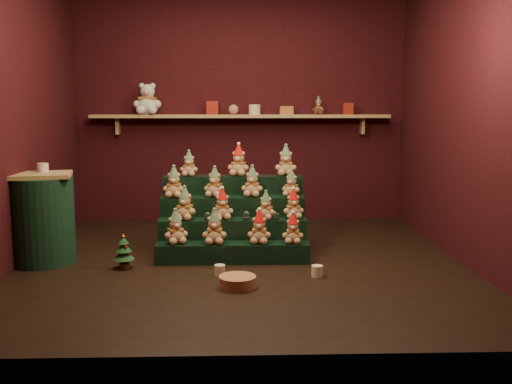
{
  "coord_description": "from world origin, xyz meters",
  "views": [
    {
      "loc": [
        -0.04,
        -5.09,
        1.41
      ],
      "look_at": [
        0.13,
        0.25,
        0.61
      ],
      "focal_mm": 40.0,
      "sensor_mm": 36.0,
      "label": 1
    }
  ],
  "objects_px": {
    "mini_christmas_tree": "(124,251)",
    "white_bear": "(148,95)",
    "side_table": "(42,219)",
    "wicker_basket": "(237,282)",
    "snow_globe_b": "(246,215)",
    "snow_globe_c": "(276,216)",
    "snow_globe_a": "(208,216)",
    "mug_left": "(220,270)",
    "riser_tier_front": "(233,253)",
    "brown_bear": "(318,106)",
    "mug_right": "(317,271)"
  },
  "relations": [
    {
      "from": "snow_globe_c",
      "to": "side_table",
      "type": "xyz_separation_m",
      "value": [
        -2.14,
        -0.12,
        0.01
      ]
    },
    {
      "from": "mug_left",
      "to": "wicker_basket",
      "type": "bearing_deg",
      "value": -65.52
    },
    {
      "from": "snow_globe_b",
      "to": "mug_right",
      "type": "xyz_separation_m",
      "value": [
        0.58,
        -0.64,
        -0.36
      ]
    },
    {
      "from": "riser_tier_front",
      "to": "snow_globe_b",
      "type": "xyz_separation_m",
      "value": [
        0.13,
        0.16,
        0.31
      ]
    },
    {
      "from": "snow_globe_b",
      "to": "wicker_basket",
      "type": "xyz_separation_m",
      "value": [
        -0.09,
        -0.9,
        -0.36
      ]
    },
    {
      "from": "mini_christmas_tree",
      "to": "white_bear",
      "type": "relative_size",
      "value": 0.68
    },
    {
      "from": "snow_globe_c",
      "to": "mug_right",
      "type": "bearing_deg",
      "value": -64.57
    },
    {
      "from": "mug_right",
      "to": "brown_bear",
      "type": "xyz_separation_m",
      "value": [
        0.32,
        2.33,
        1.38
      ]
    },
    {
      "from": "snow_globe_b",
      "to": "side_table",
      "type": "xyz_separation_m",
      "value": [
        -1.86,
        -0.12,
        0.0
      ]
    },
    {
      "from": "mini_christmas_tree",
      "to": "white_bear",
      "type": "height_order",
      "value": "white_bear"
    },
    {
      "from": "side_table",
      "to": "white_bear",
      "type": "distance_m",
      "value": 2.25
    },
    {
      "from": "mini_christmas_tree",
      "to": "snow_globe_b",
      "type": "bearing_deg",
      "value": 17.29
    },
    {
      "from": "mini_christmas_tree",
      "to": "snow_globe_c",
      "type": "bearing_deg",
      "value": 13.9
    },
    {
      "from": "snow_globe_a",
      "to": "mug_left",
      "type": "height_order",
      "value": "snow_globe_a"
    },
    {
      "from": "snow_globe_c",
      "to": "white_bear",
      "type": "height_order",
      "value": "white_bear"
    },
    {
      "from": "white_bear",
      "to": "brown_bear",
      "type": "bearing_deg",
      "value": 1.92
    },
    {
      "from": "side_table",
      "to": "mini_christmas_tree",
      "type": "distance_m",
      "value": 0.84
    },
    {
      "from": "riser_tier_front",
      "to": "mini_christmas_tree",
      "type": "distance_m",
      "value": 0.97
    },
    {
      "from": "riser_tier_front",
      "to": "snow_globe_b",
      "type": "distance_m",
      "value": 0.38
    },
    {
      "from": "mini_christmas_tree",
      "to": "white_bear",
      "type": "xyz_separation_m",
      "value": [
        -0.07,
        2.03,
        1.4
      ]
    },
    {
      "from": "snow_globe_c",
      "to": "snow_globe_a",
      "type": "bearing_deg",
      "value": 180.0
    },
    {
      "from": "snow_globe_b",
      "to": "snow_globe_c",
      "type": "bearing_deg",
      "value": 0.0
    },
    {
      "from": "riser_tier_front",
      "to": "white_bear",
      "type": "relative_size",
      "value": 2.99
    },
    {
      "from": "snow_globe_a",
      "to": "brown_bear",
      "type": "distance_m",
      "value": 2.34
    },
    {
      "from": "white_bear",
      "to": "snow_globe_c",
      "type": "bearing_deg",
      "value": -47.81
    },
    {
      "from": "snow_globe_a",
      "to": "side_table",
      "type": "height_order",
      "value": "side_table"
    },
    {
      "from": "riser_tier_front",
      "to": "mug_left",
      "type": "xyz_separation_m",
      "value": [
        -0.11,
        -0.42,
        -0.04
      ]
    },
    {
      "from": "mug_left",
      "to": "brown_bear",
      "type": "relative_size",
      "value": 0.44
    },
    {
      "from": "riser_tier_front",
      "to": "wicker_basket",
      "type": "height_order",
      "value": "riser_tier_front"
    },
    {
      "from": "snow_globe_b",
      "to": "brown_bear",
      "type": "relative_size",
      "value": 0.42
    },
    {
      "from": "mini_christmas_tree",
      "to": "brown_bear",
      "type": "xyz_separation_m",
      "value": [
        1.98,
        2.03,
        1.27
      ]
    },
    {
      "from": "riser_tier_front",
      "to": "mug_right",
      "type": "bearing_deg",
      "value": -33.84
    },
    {
      "from": "wicker_basket",
      "to": "white_bear",
      "type": "bearing_deg",
      "value": 112.34
    },
    {
      "from": "snow_globe_a",
      "to": "mini_christmas_tree",
      "type": "xyz_separation_m",
      "value": [
        -0.72,
        -0.34,
        -0.25
      ]
    },
    {
      "from": "mug_right",
      "to": "wicker_basket",
      "type": "relative_size",
      "value": 0.33
    },
    {
      "from": "side_table",
      "to": "mug_left",
      "type": "xyz_separation_m",
      "value": [
        1.62,
        -0.46,
        -0.36
      ]
    },
    {
      "from": "mini_christmas_tree",
      "to": "white_bear",
      "type": "bearing_deg",
      "value": 91.9
    },
    {
      "from": "wicker_basket",
      "to": "snow_globe_b",
      "type": "bearing_deg",
      "value": 84.58
    },
    {
      "from": "snow_globe_a",
      "to": "white_bear",
      "type": "relative_size",
      "value": 0.17
    },
    {
      "from": "brown_bear",
      "to": "riser_tier_front",
      "type": "bearing_deg",
      "value": -115.57
    },
    {
      "from": "riser_tier_front",
      "to": "snow_globe_b",
      "type": "height_order",
      "value": "snow_globe_b"
    },
    {
      "from": "side_table",
      "to": "white_bear",
      "type": "height_order",
      "value": "white_bear"
    },
    {
      "from": "mini_christmas_tree",
      "to": "wicker_basket",
      "type": "distance_m",
      "value": 1.15
    },
    {
      "from": "snow_globe_a",
      "to": "snow_globe_b",
      "type": "xyz_separation_m",
      "value": [
        0.36,
        0.0,
        0.0
      ]
    },
    {
      "from": "snow_globe_a",
      "to": "side_table",
      "type": "relative_size",
      "value": 0.1
    },
    {
      "from": "mug_right",
      "to": "wicker_basket",
      "type": "height_order",
      "value": "mug_right"
    },
    {
      "from": "side_table",
      "to": "snow_globe_a",
      "type": "bearing_deg",
      "value": -7.23
    },
    {
      "from": "side_table",
      "to": "wicker_basket",
      "type": "xyz_separation_m",
      "value": [
        1.77,
        -0.79,
        -0.36
      ]
    },
    {
      "from": "mug_left",
      "to": "wicker_basket",
      "type": "height_order",
      "value": "wicker_basket"
    },
    {
      "from": "side_table",
      "to": "wicker_basket",
      "type": "height_order",
      "value": "side_table"
    }
  ]
}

